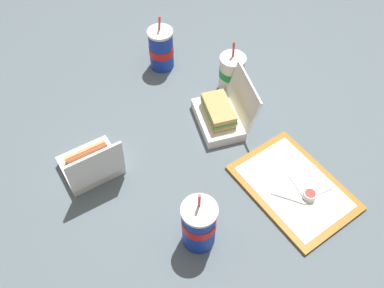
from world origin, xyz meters
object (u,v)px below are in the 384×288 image
at_px(clamshell_hotdog_left, 91,164).
at_px(soda_cup_front, 232,73).
at_px(ketchup_cup, 310,195).
at_px(food_tray, 294,188).
at_px(soda_cup_back, 199,224).
at_px(plastic_fork, 289,197).
at_px(clamshell_sandwich_back, 221,114).
at_px(soda_cup_left, 161,49).

xyz_separation_m(clamshell_hotdog_left, soda_cup_front, (-0.09, -0.60, 0.04)).
distance_m(ketchup_cup, clamshell_hotdog_left, 0.69).
height_order(ketchup_cup, clamshell_hotdog_left, clamshell_hotdog_left).
distance_m(food_tray, soda_cup_front, 0.49).
relative_size(ketchup_cup, soda_cup_back, 0.17).
bearing_deg(soda_cup_front, ketchup_cup, 156.84).
relative_size(food_tray, soda_cup_front, 1.98).
bearing_deg(soda_cup_back, plastic_fork, -112.01).
relative_size(plastic_fork, soda_cup_back, 0.46).
bearing_deg(food_tray, plastic_fork, 103.32).
bearing_deg(clamshell_sandwich_back, soda_cup_back, 122.47).
distance_m(ketchup_cup, clamshell_sandwich_back, 0.41).
height_order(clamshell_hotdog_left, soda_cup_front, soda_cup_front).
relative_size(clamshell_sandwich_back, soda_cup_front, 1.29).
xyz_separation_m(plastic_fork, clamshell_sandwich_back, (0.36, -0.10, 0.03)).
bearing_deg(plastic_fork, soda_cup_back, 46.06).
distance_m(plastic_fork, soda_cup_front, 0.52).
height_order(plastic_fork, soda_cup_back, soda_cup_back).
bearing_deg(ketchup_cup, soda_cup_back, 64.04).
height_order(clamshell_hotdog_left, clamshell_sandwich_back, clamshell_hotdog_left).
bearing_deg(clamshell_sandwich_back, clamshell_hotdog_left, 68.87).
bearing_deg(clamshell_hotdog_left, soda_cup_left, -69.29).
xyz_separation_m(plastic_fork, soda_cup_front, (0.44, -0.25, 0.06)).
xyz_separation_m(clamshell_sandwich_back, soda_cup_front, (0.08, -0.16, 0.03)).
bearing_deg(clamshell_hotdog_left, soda_cup_back, -172.10).
relative_size(food_tray, clamshell_sandwich_back, 1.54).
distance_m(clamshell_sandwich_back, soda_cup_front, 0.18).
xyz_separation_m(plastic_fork, soda_cup_left, (0.72, -0.17, 0.07)).
bearing_deg(plastic_fork, clamshell_hotdog_left, 11.02).
xyz_separation_m(soda_cup_back, soda_cup_front, (0.33, -0.54, -0.02)).
height_order(clamshell_sandwich_back, soda_cup_front, soda_cup_front).
bearing_deg(clamshell_sandwich_back, ketchup_cup, 172.47).
relative_size(plastic_fork, clamshell_sandwich_back, 0.41).
height_order(soda_cup_back, soda_cup_front, soda_cup_back).
relative_size(food_tray, soda_cup_left, 1.82).
bearing_deg(plastic_fork, food_tray, -98.60).
xyz_separation_m(ketchup_cup, soda_cup_back, (0.16, 0.33, 0.07)).
height_order(soda_cup_back, soda_cup_left, soda_cup_back).
bearing_deg(food_tray, soda_cup_left, -9.61).
height_order(plastic_fork, clamshell_sandwich_back, clamshell_sandwich_back).
bearing_deg(clamshell_hotdog_left, food_tray, -143.15).
xyz_separation_m(plastic_fork, soda_cup_back, (0.12, 0.29, 0.08)).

